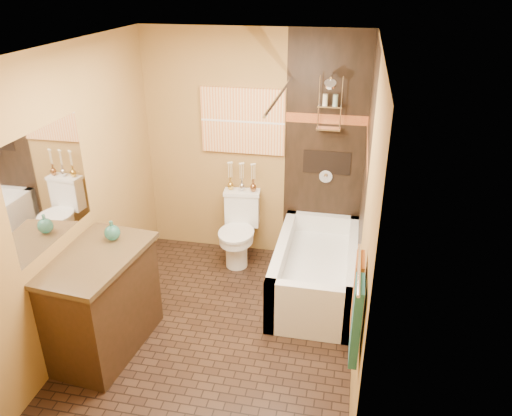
% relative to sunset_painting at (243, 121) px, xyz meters
% --- Properties ---
extents(floor, '(3.00, 3.00, 0.00)m').
position_rel_sunset_painting_xyz_m(floor, '(0.11, -1.48, -1.55)').
color(floor, black).
rests_on(floor, ground).
extents(wall_left, '(0.02, 3.00, 2.50)m').
position_rel_sunset_painting_xyz_m(wall_left, '(-1.09, -1.48, -0.30)').
color(wall_left, '#A67940').
rests_on(wall_left, floor).
extents(wall_right, '(0.02, 3.00, 2.50)m').
position_rel_sunset_painting_xyz_m(wall_right, '(1.31, -1.48, -0.30)').
color(wall_right, '#A67940').
rests_on(wall_right, floor).
extents(wall_back, '(2.40, 0.02, 2.50)m').
position_rel_sunset_painting_xyz_m(wall_back, '(0.11, 0.02, -0.30)').
color(wall_back, '#A67940').
rests_on(wall_back, floor).
extents(wall_front, '(2.40, 0.02, 2.50)m').
position_rel_sunset_painting_xyz_m(wall_front, '(0.11, -2.98, -0.30)').
color(wall_front, '#A67940').
rests_on(wall_front, floor).
extents(ceiling, '(3.00, 3.00, 0.00)m').
position_rel_sunset_painting_xyz_m(ceiling, '(0.11, -1.48, 0.95)').
color(ceiling, silver).
rests_on(ceiling, wall_back).
extents(alcove_tile_back, '(0.85, 0.01, 2.50)m').
position_rel_sunset_painting_xyz_m(alcove_tile_back, '(0.88, 0.01, -0.30)').
color(alcove_tile_back, black).
rests_on(alcove_tile_back, wall_back).
extents(alcove_tile_right, '(0.01, 1.50, 2.50)m').
position_rel_sunset_painting_xyz_m(alcove_tile_right, '(1.29, -0.73, -0.30)').
color(alcove_tile_right, black).
rests_on(alcove_tile_right, wall_right).
extents(mosaic_band_back, '(0.85, 0.01, 0.10)m').
position_rel_sunset_painting_xyz_m(mosaic_band_back, '(0.88, 0.00, 0.07)').
color(mosaic_band_back, maroon).
rests_on(mosaic_band_back, alcove_tile_back).
extents(mosaic_band_right, '(0.01, 1.50, 0.10)m').
position_rel_sunset_painting_xyz_m(mosaic_band_right, '(1.28, -0.73, 0.07)').
color(mosaic_band_right, maroon).
rests_on(mosaic_band_right, alcove_tile_right).
extents(alcove_niche, '(0.50, 0.01, 0.25)m').
position_rel_sunset_painting_xyz_m(alcove_niche, '(0.91, 0.01, -0.40)').
color(alcove_niche, black).
rests_on(alcove_niche, alcove_tile_back).
extents(shower_fixtures, '(0.24, 0.33, 1.16)m').
position_rel_sunset_painting_xyz_m(shower_fixtures, '(0.91, -0.10, 0.12)').
color(shower_fixtures, silver).
rests_on(shower_fixtures, floor).
extents(curtain_rod, '(0.03, 1.55, 0.03)m').
position_rel_sunset_painting_xyz_m(curtain_rod, '(0.51, -0.73, 0.47)').
color(curtain_rod, silver).
rests_on(curtain_rod, wall_back).
extents(towel_bar, '(0.02, 0.55, 0.02)m').
position_rel_sunset_painting_xyz_m(towel_bar, '(1.26, -2.53, -0.10)').
color(towel_bar, silver).
rests_on(towel_bar, wall_right).
extents(towel_teal, '(0.05, 0.22, 0.52)m').
position_rel_sunset_painting_xyz_m(towel_teal, '(1.27, -2.66, -0.37)').
color(towel_teal, '#1D5961').
rests_on(towel_teal, towel_bar).
extents(towel_rust, '(0.05, 0.22, 0.52)m').
position_rel_sunset_painting_xyz_m(towel_rust, '(1.27, -2.40, -0.37)').
color(towel_rust, brown).
rests_on(towel_rust, towel_bar).
extents(sunset_painting, '(0.90, 0.04, 0.70)m').
position_rel_sunset_painting_xyz_m(sunset_painting, '(0.00, 0.00, 0.00)').
color(sunset_painting, orange).
rests_on(sunset_painting, wall_back).
extents(vanity_mirror, '(0.01, 1.00, 0.90)m').
position_rel_sunset_painting_xyz_m(vanity_mirror, '(-1.08, -1.89, -0.05)').
color(vanity_mirror, white).
rests_on(vanity_mirror, wall_left).
extents(bathtub, '(0.80, 1.50, 0.55)m').
position_rel_sunset_painting_xyz_m(bathtub, '(0.91, -0.73, -1.33)').
color(bathtub, white).
rests_on(bathtub, floor).
extents(toilet, '(0.41, 0.61, 0.78)m').
position_rel_sunset_painting_xyz_m(toilet, '(-0.00, -0.26, -1.15)').
color(toilet, white).
rests_on(toilet, floor).
extents(vanity, '(0.74, 1.10, 0.92)m').
position_rel_sunset_painting_xyz_m(vanity, '(-0.82, -1.89, -1.09)').
color(vanity, black).
rests_on(vanity, floor).
extents(teal_bottle, '(0.18, 0.18, 0.21)m').
position_rel_sunset_painting_xyz_m(teal_bottle, '(-0.77, -1.62, -0.54)').
color(teal_bottle, '#256F5F').
rests_on(teal_bottle, vanity).
extents(bud_vases, '(0.33, 0.07, 0.32)m').
position_rel_sunset_painting_xyz_m(bud_vases, '(0.00, -0.09, -0.59)').
color(bud_vases, gold).
rests_on(bud_vases, toilet).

